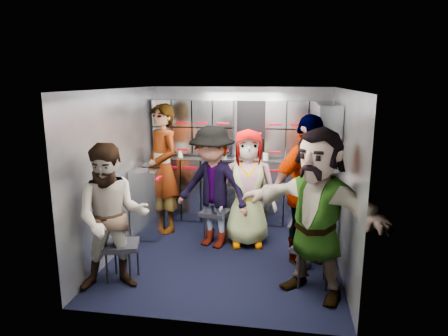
# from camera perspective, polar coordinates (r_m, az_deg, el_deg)

# --- Properties ---
(floor) EXTENTS (3.00, 3.00, 0.00)m
(floor) POSITION_cam_1_polar(r_m,az_deg,el_deg) (5.28, 0.28, -12.22)
(floor) COLOR black
(floor) RESTS_ON ground
(wall_back) EXTENTS (2.80, 0.04, 2.10)m
(wall_back) POSITION_cam_1_polar(r_m,az_deg,el_deg) (6.39, 2.37, 2.07)
(wall_back) COLOR gray
(wall_back) RESTS_ON ground
(wall_left) EXTENTS (0.04, 3.00, 2.10)m
(wall_left) POSITION_cam_1_polar(r_m,az_deg,el_deg) (5.33, -14.76, -0.47)
(wall_left) COLOR gray
(wall_left) RESTS_ON ground
(wall_right) EXTENTS (0.04, 3.00, 2.10)m
(wall_right) POSITION_cam_1_polar(r_m,az_deg,el_deg) (4.92, 16.62, -1.65)
(wall_right) COLOR gray
(wall_right) RESTS_ON ground
(ceiling) EXTENTS (2.80, 3.00, 0.02)m
(ceiling) POSITION_cam_1_polar(r_m,az_deg,el_deg) (4.79, 0.31, 11.21)
(ceiling) COLOR silver
(ceiling) RESTS_ON wall_back
(cart_bank_back) EXTENTS (2.68, 0.38, 0.99)m
(cart_bank_back) POSITION_cam_1_polar(r_m,az_deg,el_deg) (6.31, 2.10, -3.24)
(cart_bank_back) COLOR #A5AAB5
(cart_bank_back) RESTS_ON ground
(cart_bank_left) EXTENTS (0.38, 0.76, 0.99)m
(cart_bank_left) POSITION_cam_1_polar(r_m,az_deg,el_deg) (5.89, -10.40, -4.60)
(cart_bank_left) COLOR #A5AAB5
(cart_bank_left) RESTS_ON ground
(counter) EXTENTS (2.68, 0.42, 0.03)m
(counter) POSITION_cam_1_polar(r_m,az_deg,el_deg) (6.19, 2.14, 1.40)
(counter) COLOR #AEB0B5
(counter) RESTS_ON cart_bank_back
(locker_bank_back) EXTENTS (2.68, 0.28, 0.82)m
(locker_bank_back) POSITION_cam_1_polar(r_m,az_deg,el_deg) (6.17, 2.24, 5.83)
(locker_bank_back) COLOR #A5AAB5
(locker_bank_back) RESTS_ON wall_back
(locker_bank_right) EXTENTS (0.28, 1.00, 0.82)m
(locker_bank_right) POSITION_cam_1_polar(r_m,az_deg,el_deg) (5.51, 14.46, 4.62)
(locker_bank_right) COLOR #A5AAB5
(locker_bank_right) RESTS_ON wall_right
(right_cabinet) EXTENTS (0.28, 1.20, 1.00)m
(right_cabinet) POSITION_cam_1_polar(r_m,az_deg,el_deg) (5.63, 14.00, -5.55)
(right_cabinet) COLOR #A5AAB5
(right_cabinet) RESTS_ON ground
(coffee_niche) EXTENTS (0.46, 0.16, 0.84)m
(coffee_niche) POSITION_cam_1_polar(r_m,az_deg,el_deg) (6.22, 3.97, 5.67)
(coffee_niche) COLOR black
(coffee_niche) RESTS_ON wall_back
(red_latch_strip) EXTENTS (2.60, 0.02, 0.03)m
(red_latch_strip) POSITION_cam_1_polar(r_m,az_deg,el_deg) (6.02, 1.89, -0.23)
(red_latch_strip) COLOR #92000E
(red_latch_strip) RESTS_ON cart_bank_back
(jump_seat_near_left) EXTENTS (0.45, 0.43, 0.43)m
(jump_seat_near_left) POSITION_cam_1_polar(r_m,az_deg,el_deg) (4.67, -14.42, -10.92)
(jump_seat_near_left) COLOR black
(jump_seat_near_left) RESTS_ON ground
(jump_seat_mid_left) EXTENTS (0.44, 0.42, 0.43)m
(jump_seat_mid_left) POSITION_cam_1_polar(r_m,az_deg,el_deg) (5.58, -1.25, -6.63)
(jump_seat_mid_left) COLOR black
(jump_seat_mid_left) RESTS_ON ground
(jump_seat_center) EXTENTS (0.48, 0.46, 0.49)m
(jump_seat_center) POSITION_cam_1_polar(r_m,az_deg,el_deg) (5.62, 3.54, -5.92)
(jump_seat_center) COLOR black
(jump_seat_center) RESTS_ON ground
(jump_seat_mid_right) EXTENTS (0.41, 0.39, 0.42)m
(jump_seat_mid_right) POSITION_cam_1_polar(r_m,az_deg,el_deg) (5.22, 11.25, -8.37)
(jump_seat_mid_right) COLOR black
(jump_seat_mid_right) RESTS_ON ground
(jump_seat_near_right) EXTENTS (0.50, 0.48, 0.45)m
(jump_seat_near_right) POSITION_cam_1_polar(r_m,az_deg,el_deg) (4.52, 12.58, -11.40)
(jump_seat_near_right) COLOR black
(jump_seat_near_right) RESTS_ON ground
(attendant_standing) EXTENTS (0.80, 0.80, 1.88)m
(attendant_standing) POSITION_cam_1_polar(r_m,az_deg,el_deg) (5.89, -8.76, -0.09)
(attendant_standing) COLOR black
(attendant_standing) RESTS_ON ground
(attendant_arc_a) EXTENTS (0.92, 0.82, 1.59)m
(attendant_arc_a) POSITION_cam_1_polar(r_m,az_deg,el_deg) (4.37, -15.65, -6.88)
(attendant_arc_a) COLOR black
(attendant_arc_a) RESTS_ON ground
(attendant_arc_b) EXTENTS (1.20, 0.94, 1.63)m
(attendant_arc_b) POSITION_cam_1_polar(r_m,az_deg,el_deg) (5.28, -1.63, -2.79)
(attendant_arc_b) COLOR black
(attendant_arc_b) RESTS_ON ground
(attendant_arc_c) EXTENTS (0.84, 0.62, 1.58)m
(attendant_arc_c) POSITION_cam_1_polar(r_m,az_deg,el_deg) (5.34, 3.40, -2.90)
(attendant_arc_c) COLOR black
(attendant_arc_c) RESTS_ON ground
(attendant_arc_d) EXTENTS (1.09, 1.05, 1.83)m
(attendant_arc_d) POSITION_cam_1_polar(r_m,az_deg,el_deg) (4.88, 11.58, -3.16)
(attendant_arc_d) COLOR black
(attendant_arc_d) RESTS_ON ground
(attendant_arc_e) EXTENTS (1.66, 1.32, 1.77)m
(attendant_arc_e) POSITION_cam_1_polar(r_m,az_deg,el_deg) (4.18, 13.03, -6.35)
(attendant_arc_e) COLOR black
(attendant_arc_e) RESTS_ON ground
(bottle_left) EXTENTS (0.07, 0.07, 0.23)m
(bottle_left) POSITION_cam_1_polar(r_m,az_deg,el_deg) (6.19, -2.15, 2.63)
(bottle_left) COLOR white
(bottle_left) RESTS_ON counter
(bottle_mid) EXTENTS (0.06, 0.06, 0.24)m
(bottle_mid) POSITION_cam_1_polar(r_m,az_deg,el_deg) (6.14, 0.13, 2.60)
(bottle_mid) COLOR white
(bottle_mid) RESTS_ON counter
(bottle_right) EXTENTS (0.07, 0.07, 0.26)m
(bottle_right) POSITION_cam_1_polar(r_m,az_deg,el_deg) (6.07, 11.76, 2.33)
(bottle_right) COLOR white
(bottle_right) RESTS_ON counter
(cup_left) EXTENTS (0.08, 0.08, 0.10)m
(cup_left) POSITION_cam_1_polar(r_m,az_deg,el_deg) (6.30, -6.27, 2.12)
(cup_left) COLOR #C2B389
(cup_left) RESTS_ON counter
(cup_right) EXTENTS (0.08, 0.08, 0.09)m
(cup_right) POSITION_cam_1_polar(r_m,az_deg,el_deg) (6.08, 5.98, 1.71)
(cup_right) COLOR #C2B389
(cup_right) RESTS_ON counter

